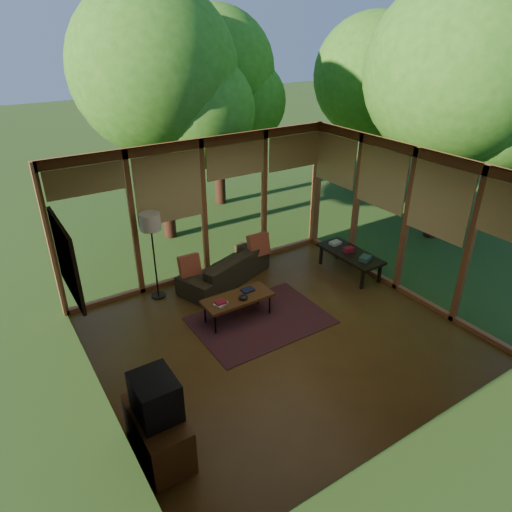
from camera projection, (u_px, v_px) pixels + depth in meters
floor at (278, 335)px, 7.39m from camera, size 5.50×5.50×0.00m
ceiling at (283, 174)px, 6.16m from camera, size 5.50×5.50×0.00m
wall_left at (93, 320)px, 5.45m from camera, size 0.04×5.00×2.70m
wall_front at (415, 353)px, 4.91m from camera, size 5.50×0.04×2.70m
window_wall_back at (204, 210)px, 8.65m from camera, size 5.50×0.12×2.70m
window_wall_right at (406, 223)px, 8.10m from camera, size 0.12×5.00×2.70m
exterior_lawn at (329, 157)px, 17.24m from camera, size 40.00×40.00×0.00m
tree_nw at (154, 71)px, 9.21m from camera, size 3.41×3.41×5.36m
tree_ne at (214, 71)px, 11.35m from camera, size 3.02×3.02×4.98m
tree_se at (458, 72)px, 9.14m from camera, size 3.75×3.75×5.53m
tree_far at (373, 76)px, 12.37m from camera, size 3.25×3.25×4.85m
rug at (260, 320)px, 7.76m from camera, size 2.21×1.56×0.01m
sofa at (225, 268)px, 8.82m from camera, size 2.08×1.37×0.57m
pillow_left at (190, 266)px, 8.29m from camera, size 0.39×0.21×0.41m
pillow_right at (259, 245)px, 9.01m from camera, size 0.44×0.23×0.46m
ct_book_lower at (221, 304)px, 7.42m from camera, size 0.26×0.23×0.03m
ct_book_upper at (221, 302)px, 7.40m from camera, size 0.17×0.13×0.03m
ct_book_side at (248, 290)px, 7.80m from camera, size 0.22×0.17×0.03m
ct_bowl at (243, 297)px, 7.56m from camera, size 0.16×0.16×0.07m
media_cabinet at (158, 433)px, 5.26m from camera, size 0.50×1.00×0.60m
television at (155, 397)px, 5.02m from camera, size 0.45×0.55×0.50m
console_book_a at (365, 258)px, 8.72m from camera, size 0.28×0.24×0.09m
console_book_b at (349, 250)px, 9.06m from camera, size 0.21×0.16×0.09m
console_book_c at (335, 243)px, 9.36m from camera, size 0.23×0.18×0.06m
floor_lamp at (151, 227)px, 7.81m from camera, size 0.36×0.36×1.65m
coffee_table at (238, 299)px, 7.65m from camera, size 1.20×0.50×0.43m
side_console at (350, 254)px, 9.06m from camera, size 0.60×1.40×0.46m
wall_painting at (67, 259)px, 6.43m from camera, size 0.06×1.35×1.15m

